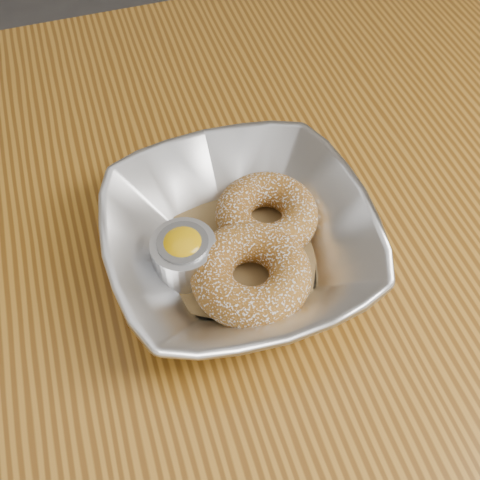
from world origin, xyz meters
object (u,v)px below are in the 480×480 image
object	(u,v)px
donut_back	(267,215)
ramekin	(184,254)
table	(283,255)
donut_front	(251,274)
serving_bowl	(240,240)

from	to	relation	value
donut_back	ramekin	distance (m)	0.09
table	donut_front	distance (m)	0.17
serving_bowl	donut_front	bearing A→B (deg)	-92.94
donut_back	ramekin	size ratio (longest dim) A/B	1.68
table	donut_front	size ratio (longest dim) A/B	11.13
serving_bowl	ramekin	xyz separation A→B (m)	(-0.05, -0.00, 0.00)
serving_bowl	donut_back	xyz separation A→B (m)	(0.03, 0.02, -0.00)
ramekin	table	bearing A→B (deg)	22.94
donut_back	donut_front	world-z (taller)	donut_front
donut_front	ramekin	distance (m)	0.06
serving_bowl	donut_front	size ratio (longest dim) A/B	2.27
table	serving_bowl	distance (m)	0.16
serving_bowl	ramekin	bearing A→B (deg)	-179.99
table	donut_front	world-z (taller)	donut_front
serving_bowl	ramekin	distance (m)	0.05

